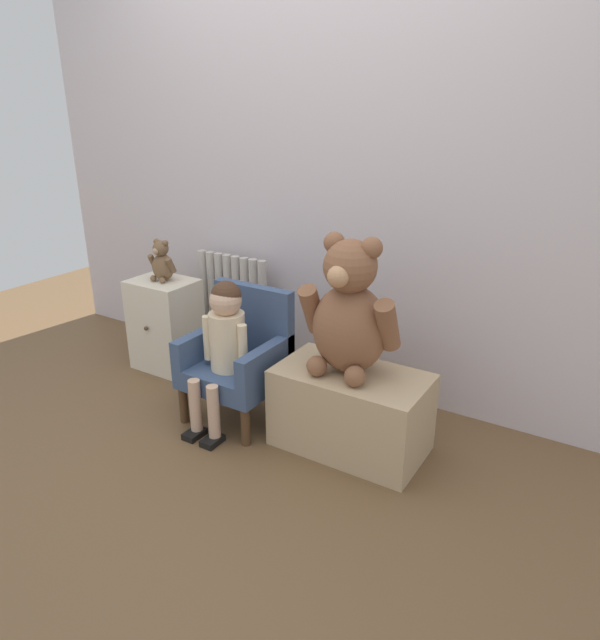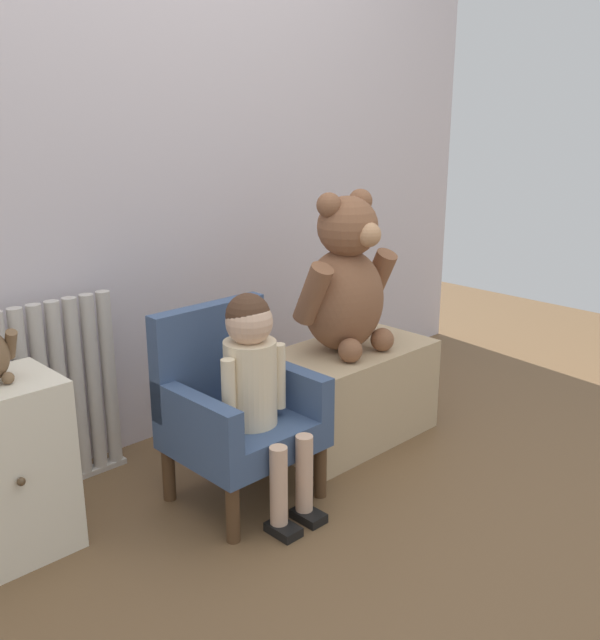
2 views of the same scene
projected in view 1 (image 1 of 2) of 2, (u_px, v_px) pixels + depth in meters
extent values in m
plane|color=brown|center=(191.00, 467.00, 2.48)|extent=(6.00, 6.00, 0.00)
cube|color=silver|center=(319.00, 161.00, 2.90)|extent=(3.80, 0.05, 2.40)
cylinder|color=beige|center=(205.00, 302.00, 3.47)|extent=(0.05, 0.05, 0.64)
cylinder|color=beige|center=(213.00, 304.00, 3.44)|extent=(0.05, 0.05, 0.64)
cylinder|color=beige|center=(221.00, 306.00, 3.40)|extent=(0.05, 0.05, 0.64)
cylinder|color=beige|center=(229.00, 308.00, 3.37)|extent=(0.05, 0.05, 0.64)
cylinder|color=beige|center=(237.00, 309.00, 3.34)|extent=(0.05, 0.05, 0.64)
cylinder|color=beige|center=(246.00, 311.00, 3.31)|extent=(0.05, 0.05, 0.64)
cylinder|color=beige|center=(254.00, 313.00, 3.28)|extent=(0.05, 0.05, 0.64)
cylinder|color=beige|center=(263.00, 315.00, 3.25)|extent=(0.05, 0.05, 0.64)
cube|color=beige|center=(235.00, 359.00, 3.48)|extent=(0.50, 0.05, 0.02)
cube|color=beige|center=(166.00, 324.00, 3.32)|extent=(0.36, 0.28, 0.54)
sphere|color=#4C3823|center=(146.00, 328.00, 3.19)|extent=(0.02, 0.02, 0.02)
cube|color=#3B5075|center=(235.00, 374.00, 2.78)|extent=(0.44, 0.40, 0.10)
cube|color=#3B5075|center=(254.00, 320.00, 2.84)|extent=(0.44, 0.06, 0.36)
cube|color=#3B5075|center=(203.00, 343.00, 2.84)|extent=(0.06, 0.40, 0.14)
cube|color=#3B5075|center=(266.00, 361.00, 2.65)|extent=(0.06, 0.40, 0.14)
cylinder|color=#4C331E|center=(184.00, 404.00, 2.80)|extent=(0.04, 0.04, 0.19)
cylinder|color=#4C331E|center=(245.00, 426.00, 2.61)|extent=(0.04, 0.04, 0.19)
cylinder|color=#4C331E|center=(227.00, 378.00, 3.07)|extent=(0.04, 0.04, 0.19)
cylinder|color=#4C331E|center=(286.00, 396.00, 2.88)|extent=(0.04, 0.04, 0.19)
cylinder|color=beige|center=(228.00, 341.00, 2.68)|extent=(0.17, 0.17, 0.28)
sphere|color=#D8AD8E|center=(226.00, 300.00, 2.61)|extent=(0.15, 0.15, 0.15)
sphere|color=#472D1E|center=(226.00, 296.00, 2.61)|extent=(0.14, 0.14, 0.14)
cylinder|color=#D8AD8E|center=(195.00, 405.00, 2.66)|extent=(0.06, 0.06, 0.26)
cube|color=black|center=(195.00, 434.00, 2.69)|extent=(0.07, 0.11, 0.03)
cylinder|color=#D8AD8E|center=(214.00, 412.00, 2.60)|extent=(0.06, 0.06, 0.26)
cube|color=black|center=(212.00, 441.00, 2.64)|extent=(0.07, 0.11, 0.03)
cylinder|color=beige|center=(208.00, 338.00, 2.72)|extent=(0.04, 0.04, 0.22)
cylinder|color=beige|center=(243.00, 347.00, 2.62)|extent=(0.04, 0.04, 0.22)
cube|color=tan|center=(351.00, 410.00, 2.56)|extent=(0.67, 0.38, 0.37)
ellipsoid|color=brown|center=(350.00, 329.00, 2.45)|extent=(0.33, 0.29, 0.39)
sphere|color=brown|center=(350.00, 266.00, 2.34)|extent=(0.23, 0.23, 0.23)
sphere|color=tan|center=(338.00, 276.00, 2.26)|extent=(0.09, 0.09, 0.09)
sphere|color=brown|center=(334.00, 243.00, 2.36)|extent=(0.09, 0.09, 0.09)
sphere|color=brown|center=(372.00, 248.00, 2.28)|extent=(0.09, 0.09, 0.09)
cylinder|color=brown|center=(312.00, 309.00, 2.51)|extent=(0.08, 0.17, 0.24)
cylinder|color=brown|center=(388.00, 325.00, 2.33)|extent=(0.08, 0.17, 0.24)
sphere|color=brown|center=(317.00, 366.00, 2.45)|extent=(0.09, 0.09, 0.09)
sphere|color=brown|center=(355.00, 376.00, 2.36)|extent=(0.09, 0.09, 0.09)
ellipsoid|color=brown|center=(163.00, 267.00, 3.20)|extent=(0.13, 0.11, 0.15)
sphere|color=brown|center=(161.00, 249.00, 3.16)|extent=(0.09, 0.09, 0.09)
sphere|color=tan|center=(156.00, 251.00, 3.13)|extent=(0.04, 0.04, 0.04)
sphere|color=brown|center=(157.00, 242.00, 3.17)|extent=(0.04, 0.04, 0.04)
sphere|color=brown|center=(165.00, 243.00, 3.13)|extent=(0.04, 0.04, 0.04)
cylinder|color=brown|center=(153.00, 262.00, 3.22)|extent=(0.03, 0.07, 0.09)
cylinder|color=brown|center=(171.00, 265.00, 3.16)|extent=(0.03, 0.07, 0.09)
sphere|color=brown|center=(153.00, 278.00, 3.20)|extent=(0.04, 0.04, 0.04)
sphere|color=brown|center=(163.00, 280.00, 3.17)|extent=(0.04, 0.04, 0.04)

